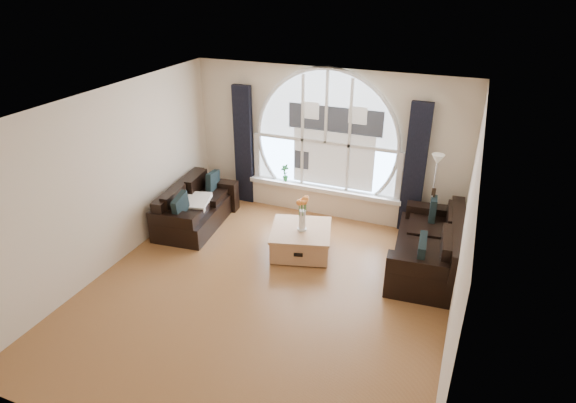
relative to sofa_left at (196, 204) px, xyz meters
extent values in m
cube|color=brown|center=(1.96, -1.40, -0.40)|extent=(5.00, 5.50, 0.01)
cube|color=silver|center=(1.96, -1.40, 2.30)|extent=(5.00, 5.50, 0.01)
cube|color=beige|center=(1.96, 1.35, 0.95)|extent=(5.00, 0.01, 2.70)
cube|color=beige|center=(1.96, -4.15, 0.95)|extent=(5.00, 0.01, 2.70)
cube|color=beige|center=(-0.54, -1.40, 0.95)|extent=(0.01, 5.50, 2.70)
cube|color=beige|center=(4.46, -1.40, 0.95)|extent=(0.01, 5.50, 2.70)
cube|color=silver|center=(4.16, -1.40, 1.95)|extent=(0.92, 5.50, 0.72)
cube|color=silver|center=(1.96, 1.32, 1.23)|extent=(2.60, 0.06, 2.15)
cube|color=white|center=(1.96, 1.25, 0.11)|extent=(2.90, 0.22, 0.08)
cube|color=white|center=(1.96, 1.29, 1.23)|extent=(2.76, 0.08, 2.15)
cube|color=silver|center=(2.11, 1.31, 1.10)|extent=(1.70, 0.02, 1.50)
cube|color=black|center=(0.36, 1.23, 0.75)|extent=(0.35, 0.12, 2.30)
cube|color=black|center=(3.56, 1.23, 0.75)|extent=(0.35, 0.12, 2.30)
cube|color=black|center=(0.00, 0.00, 0.00)|extent=(1.00, 1.75, 0.74)
cube|color=black|center=(4.02, 0.12, 0.00)|extent=(1.11, 2.00, 0.86)
cube|color=#AF7A4F|center=(2.06, -0.17, -0.17)|extent=(1.16, 1.16, 0.46)
cube|color=silver|center=(0.00, -0.09, 0.10)|extent=(0.67, 0.67, 0.10)
cube|color=white|center=(2.08, -0.19, 0.41)|extent=(0.24, 0.24, 0.70)
cube|color=#B2B2B2|center=(3.93, 0.85, 0.40)|extent=(0.24, 0.24, 1.60)
cube|color=brown|center=(3.95, 0.89, 0.13)|extent=(0.37, 0.26, 1.06)
imported|color=#1E6023|center=(1.20, 1.25, 0.31)|extent=(0.20, 0.18, 0.32)
camera|label=1|loc=(4.33, -6.41, 3.80)|focal=29.63mm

